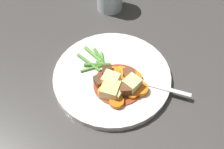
% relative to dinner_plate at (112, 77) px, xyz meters
% --- Properties ---
extents(ground_plane, '(3.00, 3.00, 0.00)m').
position_rel_dinner_plate_xyz_m(ground_plane, '(0.00, 0.00, -0.01)').
color(ground_plane, '#423F3D').
extents(dinner_plate, '(0.28, 0.28, 0.02)m').
position_rel_dinner_plate_xyz_m(dinner_plate, '(0.00, 0.00, 0.00)').
color(dinner_plate, white).
rests_on(dinner_plate, ground_plane).
extents(stew_sauce, '(0.12, 0.12, 0.00)m').
position_rel_dinner_plate_xyz_m(stew_sauce, '(0.03, 0.01, 0.01)').
color(stew_sauce, '#93381E').
rests_on(stew_sauce, dinner_plate).
extents(carrot_slice_0, '(0.04, 0.04, 0.01)m').
position_rel_dinner_plate_xyz_m(carrot_slice_0, '(0.05, -0.02, 0.02)').
color(carrot_slice_0, orange).
rests_on(carrot_slice_0, dinner_plate).
extents(carrot_slice_1, '(0.03, 0.03, 0.01)m').
position_rel_dinner_plate_xyz_m(carrot_slice_1, '(-0.00, 0.02, 0.01)').
color(carrot_slice_1, orange).
rests_on(carrot_slice_1, dinner_plate).
extents(carrot_slice_2, '(0.03, 0.03, 0.01)m').
position_rel_dinner_plate_xyz_m(carrot_slice_2, '(0.02, 0.02, 0.01)').
color(carrot_slice_2, orange).
rests_on(carrot_slice_2, dinner_plate).
extents(carrot_slice_3, '(0.03, 0.03, 0.01)m').
position_rel_dinner_plate_xyz_m(carrot_slice_3, '(0.00, 0.01, 0.01)').
color(carrot_slice_3, orange).
rests_on(carrot_slice_3, dinner_plate).
extents(carrot_slice_4, '(0.04, 0.04, 0.01)m').
position_rel_dinner_plate_xyz_m(carrot_slice_4, '(0.02, 0.05, 0.01)').
color(carrot_slice_4, orange).
rests_on(carrot_slice_4, dinner_plate).
extents(carrot_slice_5, '(0.05, 0.05, 0.01)m').
position_rel_dinner_plate_xyz_m(carrot_slice_5, '(0.05, 0.06, 0.02)').
color(carrot_slice_5, orange).
rests_on(carrot_slice_5, dinner_plate).
extents(carrot_slice_6, '(0.03, 0.03, 0.01)m').
position_rel_dinner_plate_xyz_m(carrot_slice_6, '(0.08, 0.00, 0.01)').
color(carrot_slice_6, orange).
rests_on(carrot_slice_6, dinner_plate).
extents(carrot_slice_7, '(0.03, 0.03, 0.01)m').
position_rel_dinner_plate_xyz_m(carrot_slice_7, '(0.06, 0.04, 0.01)').
color(carrot_slice_7, orange).
rests_on(carrot_slice_7, dinner_plate).
extents(potato_chunk_0, '(0.05, 0.05, 0.02)m').
position_rel_dinner_plate_xyz_m(potato_chunk_0, '(0.05, 0.00, 0.02)').
color(potato_chunk_0, '#E5CC7A').
rests_on(potato_chunk_0, dinner_plate).
extents(potato_chunk_1, '(0.04, 0.04, 0.03)m').
position_rel_dinner_plate_xyz_m(potato_chunk_1, '(0.06, 0.00, 0.02)').
color(potato_chunk_1, '#EAD68C').
rests_on(potato_chunk_1, dinner_plate).
extents(potato_chunk_2, '(0.05, 0.05, 0.03)m').
position_rel_dinner_plate_xyz_m(potato_chunk_2, '(0.05, 0.04, 0.03)').
color(potato_chunk_2, '#EAD68C').
rests_on(potato_chunk_2, dinner_plate).
extents(potato_chunk_3, '(0.05, 0.05, 0.03)m').
position_rel_dinner_plate_xyz_m(potato_chunk_3, '(0.05, -0.01, 0.02)').
color(potato_chunk_3, '#E5CC7A').
rests_on(potato_chunk_3, dinner_plate).
extents(potato_chunk_4, '(0.05, 0.05, 0.03)m').
position_rel_dinner_plate_xyz_m(potato_chunk_4, '(0.03, -0.01, 0.02)').
color(potato_chunk_4, '#EAD68C').
rests_on(potato_chunk_4, dinner_plate).
extents(meat_chunk_0, '(0.03, 0.03, 0.02)m').
position_rel_dinner_plate_xyz_m(meat_chunk_0, '(0.02, -0.03, 0.02)').
color(meat_chunk_0, '#56331E').
rests_on(meat_chunk_0, dinner_plate).
extents(meat_chunk_1, '(0.03, 0.03, 0.02)m').
position_rel_dinner_plate_xyz_m(meat_chunk_1, '(0.03, 0.04, 0.02)').
color(meat_chunk_1, brown).
rests_on(meat_chunk_1, dinner_plate).
extents(meat_chunk_2, '(0.03, 0.03, 0.02)m').
position_rel_dinner_plate_xyz_m(meat_chunk_2, '(-0.00, -0.01, 0.02)').
color(meat_chunk_2, '#4C2B19').
rests_on(meat_chunk_2, dinner_plate).
extents(meat_chunk_3, '(0.03, 0.03, 0.03)m').
position_rel_dinner_plate_xyz_m(meat_chunk_3, '(0.05, 0.02, 0.02)').
color(meat_chunk_3, brown).
rests_on(meat_chunk_3, dinner_plate).
extents(meat_chunk_4, '(0.02, 0.03, 0.02)m').
position_rel_dinner_plate_xyz_m(meat_chunk_4, '(0.01, 0.04, 0.02)').
color(meat_chunk_4, brown).
rests_on(meat_chunk_4, dinner_plate).
extents(green_bean_0, '(0.06, 0.03, 0.01)m').
position_rel_dinner_plate_xyz_m(green_bean_0, '(-0.05, -0.02, 0.01)').
color(green_bean_0, '#4C8E33').
rests_on(green_bean_0, dinner_plate).
extents(green_bean_1, '(0.01, 0.06, 0.01)m').
position_rel_dinner_plate_xyz_m(green_bean_1, '(-0.03, -0.03, 0.01)').
color(green_bean_1, '#4C8E33').
rests_on(green_bean_1, dinner_plate).
extents(green_bean_2, '(0.06, 0.06, 0.01)m').
position_rel_dinner_plate_xyz_m(green_bean_2, '(-0.04, -0.05, 0.01)').
color(green_bean_2, '#4C8E33').
rests_on(green_bean_2, dinner_plate).
extents(green_bean_3, '(0.04, 0.04, 0.01)m').
position_rel_dinner_plate_xyz_m(green_bean_3, '(-0.02, -0.01, 0.01)').
color(green_bean_3, '#4C8E33').
rests_on(green_bean_3, dinner_plate).
extents(green_bean_4, '(0.08, 0.01, 0.01)m').
position_rel_dinner_plate_xyz_m(green_bean_4, '(-0.03, -0.02, 0.01)').
color(green_bean_4, '#66AD42').
rests_on(green_bean_4, dinner_plate).
extents(green_bean_5, '(0.02, 0.05, 0.01)m').
position_rel_dinner_plate_xyz_m(green_bean_5, '(-0.02, -0.05, 0.01)').
color(green_bean_5, '#599E38').
rests_on(green_bean_5, dinner_plate).
extents(green_bean_6, '(0.05, 0.04, 0.01)m').
position_rel_dinner_plate_xyz_m(green_bean_6, '(-0.06, -0.04, 0.01)').
color(green_bean_6, '#599E38').
rests_on(green_bean_6, dinner_plate).
extents(fork, '(0.09, 0.16, 0.00)m').
position_rel_dinner_plate_xyz_m(fork, '(0.04, 0.08, 0.01)').
color(fork, silver).
rests_on(fork, dinner_plate).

